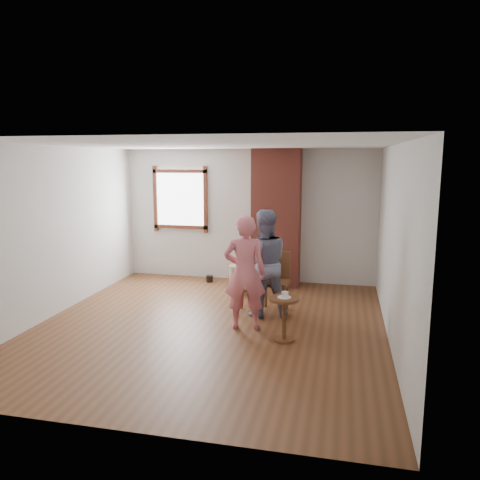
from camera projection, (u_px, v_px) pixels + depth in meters
name	position (u px, v px, depth m)	size (l,w,h in m)	color
ground	(210.00, 326.00, 6.84)	(5.50, 5.50, 0.00)	brown
room_shell	(216.00, 199.00, 7.12)	(5.04, 5.52, 2.62)	silver
brick_chimney	(276.00, 218.00, 8.89)	(0.90, 0.50, 2.60)	#AB4B3C
stoneware_crock	(239.00, 278.00, 8.56)	(0.38, 0.38, 0.49)	tan
dark_pot	(210.00, 279.00, 9.26)	(0.13, 0.13, 0.13)	black
dining_chair_left	(275.00, 278.00, 7.48)	(0.46, 0.46, 0.95)	brown
dining_chair_right	(250.00, 284.00, 7.43)	(0.38, 0.38, 0.81)	brown
side_table	(284.00, 312.00, 6.22)	(0.40, 0.40, 0.60)	brown
cake_plate	(284.00, 297.00, 6.19)	(0.18, 0.18, 0.01)	white
cake_slice	(285.00, 295.00, 6.18)	(0.08, 0.07, 0.06)	white
man	(263.00, 263.00, 7.16)	(0.81, 0.63, 1.66)	#15183B
person_pink	(245.00, 273.00, 6.62)	(0.60, 0.39, 1.64)	#D66B75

